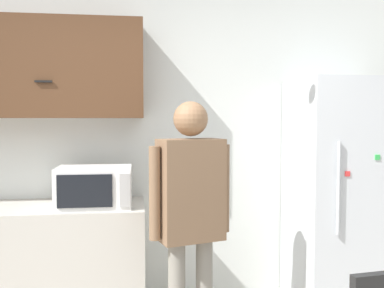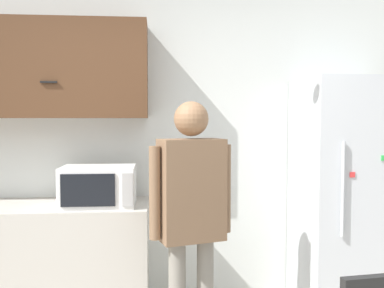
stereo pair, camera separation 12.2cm
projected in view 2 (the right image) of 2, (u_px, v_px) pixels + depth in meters
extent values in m
cube|color=silver|center=(152.00, 144.00, 3.55)|extent=(6.00, 0.06, 2.70)
cube|color=#BCB7AD|center=(1.00, 267.00, 3.17)|extent=(2.17, 0.63, 0.92)
cube|color=#51331E|center=(3.00, 69.00, 3.22)|extent=(2.17, 0.35, 0.74)
cube|color=black|center=(49.00, 82.00, 3.07)|extent=(0.12, 0.01, 0.01)
cube|color=white|center=(99.00, 186.00, 3.13)|extent=(0.53, 0.38, 0.29)
cube|color=black|center=(88.00, 190.00, 2.93)|extent=(0.37, 0.01, 0.23)
cube|color=#B2B2B2|center=(127.00, 190.00, 2.96)|extent=(0.07, 0.01, 0.23)
cube|color=brown|center=(191.00, 190.00, 2.72)|extent=(0.45, 0.33, 0.65)
sphere|color=#8C6647|center=(191.00, 119.00, 2.70)|extent=(0.22, 0.22, 0.22)
cylinder|color=brown|center=(155.00, 193.00, 2.64)|extent=(0.07, 0.07, 0.58)
cylinder|color=brown|center=(226.00, 188.00, 2.81)|extent=(0.07, 0.07, 0.58)
cube|color=silver|center=(345.00, 200.00, 3.31)|extent=(0.70, 0.71, 1.86)
cylinder|color=silver|center=(343.00, 189.00, 2.91)|extent=(0.02, 0.02, 0.65)
cube|color=red|center=(352.00, 175.00, 2.93)|extent=(0.04, 0.01, 0.04)
cube|color=green|center=(384.00, 158.00, 2.94)|extent=(0.04, 0.01, 0.04)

